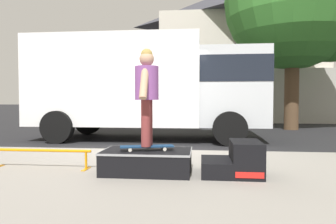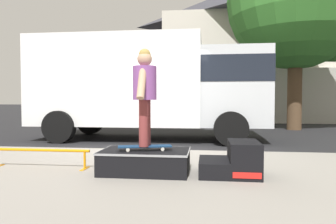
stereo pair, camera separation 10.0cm
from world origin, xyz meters
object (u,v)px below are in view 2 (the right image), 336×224
skater_kid (145,89)px  street_tree_main (304,4)px  grind_rail (40,153)px  kicker_ramp (234,161)px  skate_box (145,160)px  skateboard (145,147)px  box_truck (151,83)px

skater_kid → street_tree_main: bearing=61.2°
grind_rail → street_tree_main: (6.43, 8.41, 4.61)m
kicker_ramp → street_tree_main: (3.42, 8.53, 4.64)m
skate_box → street_tree_main: 10.80m
skateboard → street_tree_main: bearing=61.2°
skate_box → grind_rail: skate_box is taller
skater_kid → street_tree_main: (4.71, 8.56, 3.61)m
kicker_ramp → box_truck: 5.46m
grind_rail → skater_kid: 2.00m
skate_box → skater_kid: 1.06m
skateboard → skate_box: bearing=93.5°
box_truck → grind_rail: bearing=-101.0°
street_tree_main → box_truck: bearing=-146.3°
grind_rail → skater_kid: size_ratio=1.15×
kicker_ramp → skater_kid: size_ratio=0.60×
skate_box → kicker_ramp: size_ratio=1.54×
box_truck → skater_kid: bearing=-80.8°
skate_box → skateboard: size_ratio=1.62×
kicker_ramp → skateboard: 1.31m
skateboard → street_tree_main: size_ratio=0.10×
street_tree_main → kicker_ramp: bearing=-111.8°
kicker_ramp → skate_box: bearing=180.0°
skateboard → skater_kid: bearing=180.0°
skate_box → skateboard: (0.00, -0.04, 0.21)m
skater_kid → street_tree_main: street_tree_main is taller
skate_box → street_tree_main: bearing=61.1°
skate_box → box_truck: bearing=99.3°
skate_box → grind_rail: bearing=176.1°
kicker_ramp → skater_kid: (-1.29, -0.04, 1.03)m
box_truck → street_tree_main: bearing=33.7°
skate_box → skateboard: bearing=-86.5°
box_truck → skate_box: bearing=-80.7°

